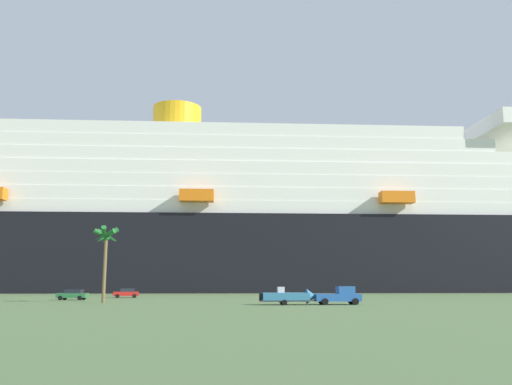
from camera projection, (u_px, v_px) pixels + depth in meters
ground_plane at (255, 296)px, 102.97m from camera, size 600.00×600.00×0.00m
cruise_ship at (285, 227)px, 143.77m from camera, size 248.15×61.25×59.76m
pickup_truck at (339, 296)px, 65.04m from camera, size 5.74×2.62×2.20m
small_boat_on_trailer at (291, 297)px, 64.50m from camera, size 7.87×2.48×2.15m
palm_tree at (106, 241)px, 71.45m from camera, size 3.66×3.41×10.18m
parked_car_red_hatchback at (126, 293)px, 90.65m from camera, size 4.42×2.39×1.58m
parked_car_green_wagon at (73, 294)px, 80.37m from camera, size 4.74×2.65×1.58m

